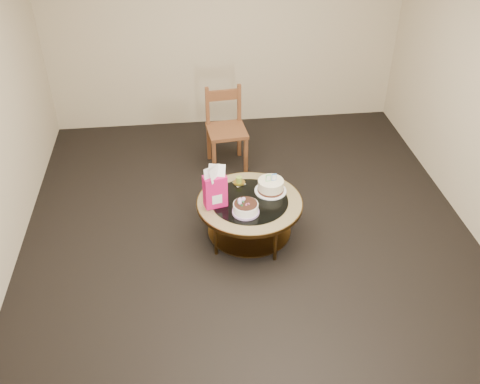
{
  "coord_description": "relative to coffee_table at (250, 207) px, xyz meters",
  "views": [
    {
      "loc": [
        -0.56,
        -4.05,
        3.5
      ],
      "look_at": [
        -0.09,
        0.02,
        0.55
      ],
      "focal_mm": 40.0,
      "sensor_mm": 36.0,
      "label": 1
    }
  ],
  "objects": [
    {
      "name": "ground",
      "position": [
        -0.0,
        0.0,
        -0.38
      ],
      "size": [
        5.0,
        5.0,
        0.0
      ],
      "primitive_type": "plane",
      "color": "black",
      "rests_on": "ground"
    },
    {
      "name": "decorated_cake",
      "position": [
        -0.06,
        -0.18,
        0.13
      ],
      "size": [
        0.25,
        0.25,
        0.15
      ],
      "rotation": [
        0.0,
        0.0,
        0.02
      ],
      "color": "#B993D0",
      "rests_on": "coffee_table"
    },
    {
      "name": "coffee_table",
      "position": [
        0.0,
        0.0,
        0.0
      ],
      "size": [
        1.02,
        1.02,
        0.46
      ],
      "color": "#533817",
      "rests_on": "ground"
    },
    {
      "name": "dining_chair",
      "position": [
        -0.09,
        1.41,
        0.1
      ],
      "size": [
        0.48,
        0.48,
        0.95
      ],
      "rotation": [
        0.0,
        0.0,
        0.09
      ],
      "color": "brown",
      "rests_on": "ground"
    },
    {
      "name": "gift_bag",
      "position": [
        -0.33,
        -0.03,
        0.29
      ],
      "size": [
        0.23,
        0.19,
        0.42
      ],
      "rotation": [
        0.0,
        0.0,
        0.23
      ],
      "color": "#DB145C",
      "rests_on": "coffee_table"
    },
    {
      "name": "room_walls",
      "position": [
        -0.0,
        0.0,
        1.16
      ],
      "size": [
        4.52,
        5.02,
        2.61
      ],
      "color": "#BDB08F",
      "rests_on": "ground"
    },
    {
      "name": "cream_cake",
      "position": [
        0.22,
        0.13,
        0.14
      ],
      "size": [
        0.31,
        0.31,
        0.2
      ],
      "rotation": [
        0.0,
        0.0,
        0.12
      ],
      "color": "white",
      "rests_on": "coffee_table"
    },
    {
      "name": "pillar_candle",
      "position": [
        -0.07,
        0.3,
        0.11
      ],
      "size": [
        0.13,
        0.13,
        0.09
      ],
      "rotation": [
        0.0,
        0.0,
        0.42
      ],
      "color": "#E6BF5E",
      "rests_on": "coffee_table"
    }
  ]
}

